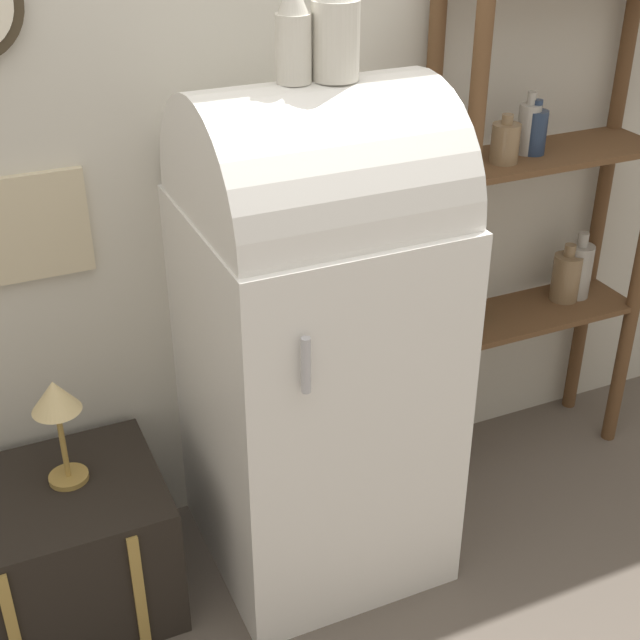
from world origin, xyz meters
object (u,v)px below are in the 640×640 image
at_px(refrigerator, 315,334).
at_px(vase_center, 335,23).
at_px(vase_left, 293,34).
at_px(suitcase_trunk, 61,551).
at_px(desk_lamp, 56,406).

bearing_deg(refrigerator, vase_center, -1.79).
height_order(refrigerator, vase_left, vase_left).
xyz_separation_m(suitcase_trunk, desk_lamp, (0.06, 0.03, 0.46)).
xyz_separation_m(vase_left, vase_center, (0.10, -0.01, 0.02)).
bearing_deg(desk_lamp, refrigerator, -6.67).
height_order(suitcase_trunk, desk_lamp, desk_lamp).
bearing_deg(refrigerator, vase_left, 167.25).
bearing_deg(refrigerator, suitcase_trunk, 176.18).
xyz_separation_m(vase_center, desk_lamp, (-0.77, 0.09, -0.94)).
bearing_deg(refrigerator, desk_lamp, 173.33).
bearing_deg(vase_left, refrigerator, -12.75).
distance_m(refrigerator, vase_center, 0.85).
height_order(vase_left, desk_lamp, vase_left).
distance_m(vase_left, desk_lamp, 1.14).
bearing_deg(suitcase_trunk, desk_lamp, 28.78).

